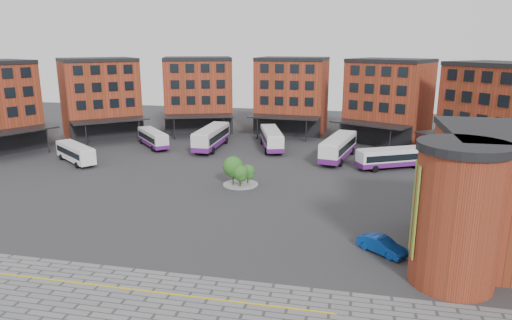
% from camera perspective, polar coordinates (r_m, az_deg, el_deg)
% --- Properties ---
extents(ground, '(160.00, 160.00, 0.00)m').
position_cam_1_polar(ground, '(46.95, -7.93, -7.24)').
color(ground, '#28282B').
rests_on(ground, ground).
extents(yellow_line, '(26.00, 0.15, 0.02)m').
position_cam_1_polar(yellow_line, '(34.60, -12.91, -15.75)').
color(yellow_line, gold).
rests_on(yellow_line, paving_zone).
extents(main_building, '(94.14, 42.48, 14.60)m').
position_cam_1_polar(main_building, '(82.27, -2.10, 7.41)').
color(main_building, maroon).
rests_on(main_building, ground).
extents(tree_island, '(4.40, 4.40, 3.76)m').
position_cam_1_polar(tree_island, '(56.24, -2.26, -1.37)').
color(tree_island, gray).
rests_on(tree_island, ground).
extents(bus_a, '(9.20, 7.58, 2.77)m').
position_cam_1_polar(bus_a, '(72.39, -21.65, 0.94)').
color(bus_a, white).
rests_on(bus_a, ground).
extents(bus_b, '(8.49, 9.07, 2.85)m').
position_cam_1_polar(bus_b, '(79.71, -12.77, 2.69)').
color(bus_b, silver).
rests_on(bus_b, ground).
extents(bus_c, '(3.31, 12.71, 3.57)m').
position_cam_1_polar(bus_c, '(76.93, -5.58, 2.87)').
color(bus_c, silver).
rests_on(bus_c, ground).
extents(bus_d, '(5.95, 11.94, 3.29)m').
position_cam_1_polar(bus_d, '(76.24, 1.95, 2.70)').
color(bus_d, white).
rests_on(bus_d, ground).
extents(bus_e, '(5.29, 12.79, 3.52)m').
position_cam_1_polar(bus_e, '(70.32, 10.26, 1.59)').
color(bus_e, white).
rests_on(bus_e, ground).
extents(bus_f, '(10.41, 6.98, 2.95)m').
position_cam_1_polar(bus_f, '(66.97, 16.75, 0.29)').
color(bus_f, white).
rests_on(bus_f, ground).
extents(blue_car, '(4.27, 3.81, 1.40)m').
position_cam_1_polar(blue_car, '(40.46, 15.44, -10.22)').
color(blue_car, '#0B3895').
rests_on(blue_car, ground).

